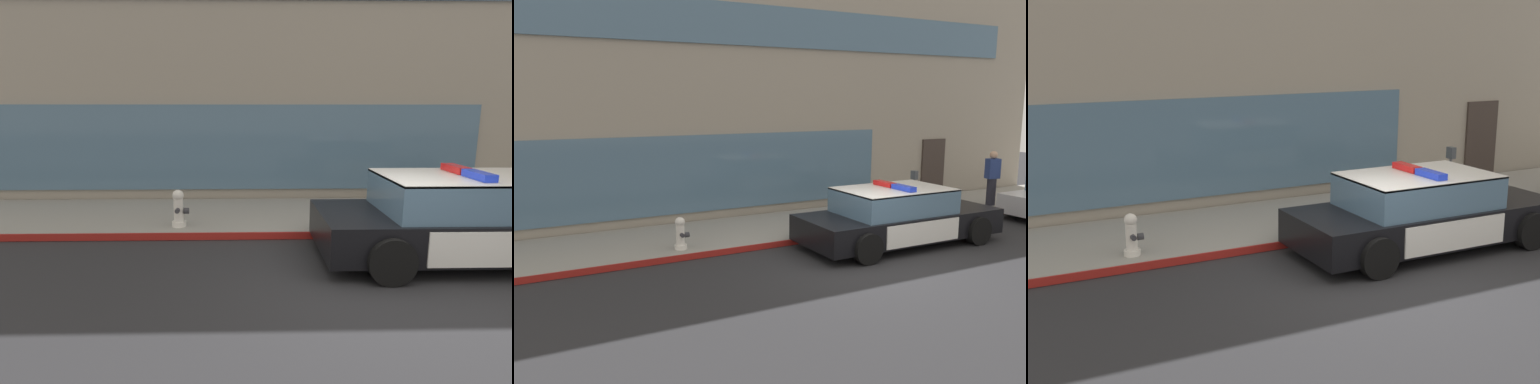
{
  "view_description": "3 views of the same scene",
  "coord_description": "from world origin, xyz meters",
  "views": [
    {
      "loc": [
        -1.96,
        -5.13,
        2.42
      ],
      "look_at": [
        -1.79,
        1.69,
        0.99
      ],
      "focal_mm": 28.24,
      "sensor_mm": 36.0,
      "label": 1
    },
    {
      "loc": [
        -6.56,
        -8.33,
        3.43
      ],
      "look_at": [
        -1.5,
        1.58,
        1.44
      ],
      "focal_mm": 36.22,
      "sensor_mm": 36.0,
      "label": 2
    },
    {
      "loc": [
        -5.65,
        -8.05,
        3.74
      ],
      "look_at": [
        -0.48,
        2.36,
        0.97
      ],
      "focal_mm": 45.97,
      "sensor_mm": 36.0,
      "label": 3
    }
  ],
  "objects": [
    {
      "name": "fire_hydrant",
      "position": [
        -3.27,
        2.47,
        0.5
      ],
      "size": [
        0.34,
        0.39,
        0.73
      ],
      "color": "silver",
      "rests_on": "sidewalk"
    },
    {
      "name": "police_cruiser",
      "position": [
        1.63,
        1.0,
        0.68
      ],
      "size": [
        4.99,
        2.1,
        1.49
      ],
      "rotation": [
        0.0,
        0.0,
        0.0
      ],
      "color": "black",
      "rests_on": "ground"
    },
    {
      "name": "parking_meter",
      "position": [
        3.48,
        2.48,
        1.08
      ],
      "size": [
        0.12,
        0.18,
        1.34
      ],
      "color": "slate",
      "rests_on": "sidewalk"
    },
    {
      "name": "sidewalk",
      "position": [
        0.0,
        3.48,
        0.07
      ],
      "size": [
        48.0,
        2.83,
        0.15
      ],
      "primitive_type": "cube",
      "color": "gray",
      "rests_on": "ground"
    },
    {
      "name": "curb_red_paint",
      "position": [
        0.0,
        2.05,
        0.08
      ],
      "size": [
        28.8,
        0.04,
        0.14
      ],
      "primitive_type": "cube",
      "color": "maroon",
      "rests_on": "ground"
    },
    {
      "name": "ground",
      "position": [
        0.0,
        0.0,
        0.0
      ],
      "size": [
        48.0,
        48.0,
        0.0
      ],
      "primitive_type": "plane",
      "color": "#262628"
    },
    {
      "name": "storefront_building",
      "position": [
        -0.19,
        10.67,
        3.77
      ],
      "size": [
        22.49,
        11.53,
        7.55
      ],
      "color": "gray",
      "rests_on": "ground"
    }
  ]
}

